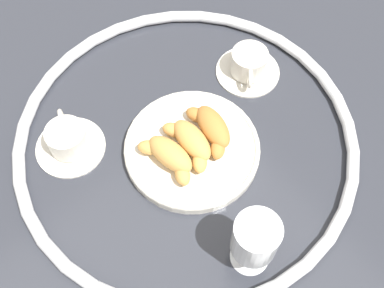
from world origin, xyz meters
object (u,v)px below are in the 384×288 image
croissant_extra (169,156)px  coffee_cup_near (249,65)px  juice_glass_left (255,240)px  pastry_plate (192,148)px  croissant_large (212,128)px  coffee_cup_far (68,140)px  croissant_small (191,141)px

croissant_extra → coffee_cup_near: 0.28m
juice_glass_left → coffee_cup_near: bearing=-42.6°
pastry_plate → croissant_large: bearing=-92.5°
coffee_cup_near → coffee_cup_far: same height
croissant_large → coffee_cup_near: bearing=-66.3°
croissant_small → coffee_cup_far: (0.16, 0.17, -0.02)m
croissant_extra → croissant_large: bearing=-92.5°
coffee_cup_near → coffee_cup_far: 0.40m
coffee_cup_near → croissant_extra: bearing=104.5°
juice_glass_left → coffee_cup_far: bearing=17.2°
croissant_extra → coffee_cup_near: (0.07, -0.27, -0.02)m
pastry_plate → croissant_extra: croissant_extra is taller
coffee_cup_far → juice_glass_left: juice_glass_left is taller
croissant_small → croissant_extra: (0.00, 0.05, 0.00)m
croissant_small → pastry_plate: bearing=-94.2°
croissant_small → coffee_cup_near: size_ratio=1.01×
croissant_small → juice_glass_left: size_ratio=0.98×
pastry_plate → croissant_large: (-0.00, -0.05, 0.03)m
coffee_cup_near → croissant_large: bearing=113.7°
croissant_small → coffee_cup_far: croissant_small is taller
pastry_plate → juice_glass_left: (-0.22, 0.06, 0.08)m
croissant_extra → juice_glass_left: 0.23m
croissant_small → coffee_cup_far: size_ratio=1.01×
pastry_plate → croissant_large: 0.06m
croissant_extra → coffee_cup_far: (0.16, 0.12, -0.02)m
croissant_small → coffee_cup_far: bearing=47.3°
pastry_plate → juice_glass_left: bearing=165.7°
croissant_extra → coffee_cup_far: croissant_extra is taller
croissant_extra → coffee_cup_far: size_ratio=1.00×
croissant_large → juice_glass_left: (-0.22, 0.10, 0.05)m
croissant_large → juice_glass_left: juice_glass_left is taller
croissant_large → croissant_extra: size_ratio=0.99×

